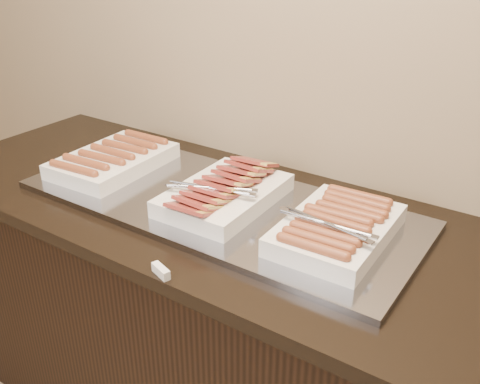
{
  "coord_description": "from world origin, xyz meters",
  "views": [
    {
      "loc": [
        0.85,
        1.0,
        1.64
      ],
      "look_at": [
        0.08,
        2.13,
        0.97
      ],
      "focal_mm": 40.0,
      "sensor_mm": 36.0,
      "label": 1
    }
  ],
  "objects_px": {
    "warming_tray": "(217,203)",
    "dish_center": "(224,193)",
    "counter": "(220,324)",
    "dish_right": "(336,227)",
    "dish_left": "(113,160)"
  },
  "relations": [
    {
      "from": "warming_tray",
      "to": "dish_center",
      "type": "height_order",
      "value": "dish_center"
    },
    {
      "from": "counter",
      "to": "dish_right",
      "type": "distance_m",
      "value": 0.63
    },
    {
      "from": "warming_tray",
      "to": "dish_left",
      "type": "relative_size",
      "value": 3.0
    },
    {
      "from": "warming_tray",
      "to": "dish_right",
      "type": "distance_m",
      "value": 0.39
    },
    {
      "from": "counter",
      "to": "dish_right",
      "type": "xyz_separation_m",
      "value": [
        0.38,
        -0.0,
        0.5
      ]
    },
    {
      "from": "warming_tray",
      "to": "dish_center",
      "type": "distance_m",
      "value": 0.05
    },
    {
      "from": "dish_left",
      "to": "dish_center",
      "type": "xyz_separation_m",
      "value": [
        0.46,
        -0.0,
        0.01
      ]
    },
    {
      "from": "counter",
      "to": "dish_center",
      "type": "xyz_separation_m",
      "value": [
        0.03,
        -0.0,
        0.5
      ]
    },
    {
      "from": "dish_center",
      "to": "warming_tray",
      "type": "bearing_deg",
      "value": 171.74
    },
    {
      "from": "counter",
      "to": "dish_left",
      "type": "bearing_deg",
      "value": 180.0
    },
    {
      "from": "warming_tray",
      "to": "dish_center",
      "type": "xyz_separation_m",
      "value": [
        0.03,
        -0.0,
        0.04
      ]
    },
    {
      "from": "counter",
      "to": "dish_center",
      "type": "relative_size",
      "value": 5.03
    },
    {
      "from": "counter",
      "to": "warming_tray",
      "type": "distance_m",
      "value": 0.46
    },
    {
      "from": "counter",
      "to": "warming_tray",
      "type": "xyz_separation_m",
      "value": [
        0.0,
        0.0,
        0.46
      ]
    },
    {
      "from": "counter",
      "to": "dish_left",
      "type": "height_order",
      "value": "dish_left"
    }
  ]
}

